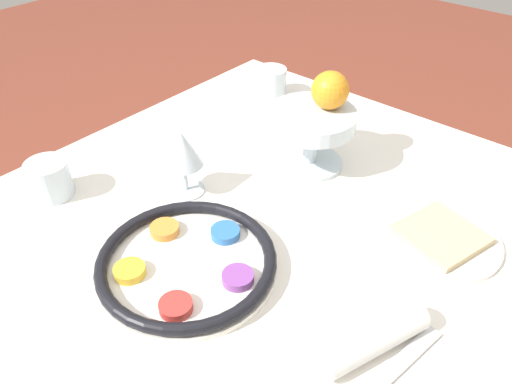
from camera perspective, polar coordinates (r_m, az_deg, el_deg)
dining_table at (r=1.13m, az=0.40°, el=-20.29°), size 1.15×1.03×0.76m
seder_plate at (r=0.79m, az=-7.91°, el=-7.96°), size 0.28×0.28×0.03m
wine_glass at (r=0.90m, az=-8.40°, el=4.67°), size 0.07×0.07×0.13m
fruit_stand at (r=0.98m, az=6.37°, el=7.48°), size 0.17×0.17×0.12m
orange_fruit at (r=0.96m, az=8.47°, el=11.43°), size 0.07×0.07×0.07m
bread_plate at (r=0.89m, az=20.29°, el=-4.90°), size 0.20×0.20×0.02m
napkin_roll at (r=0.70m, az=13.28°, el=-15.99°), size 0.17×0.09×0.04m
cup_near at (r=0.99m, az=-22.53°, el=1.38°), size 0.08×0.08×0.07m
cup_far at (r=1.27m, az=1.68°, el=12.45°), size 0.08×0.08×0.07m
spoon at (r=0.71m, az=16.27°, el=-18.22°), size 0.16×0.04×0.01m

